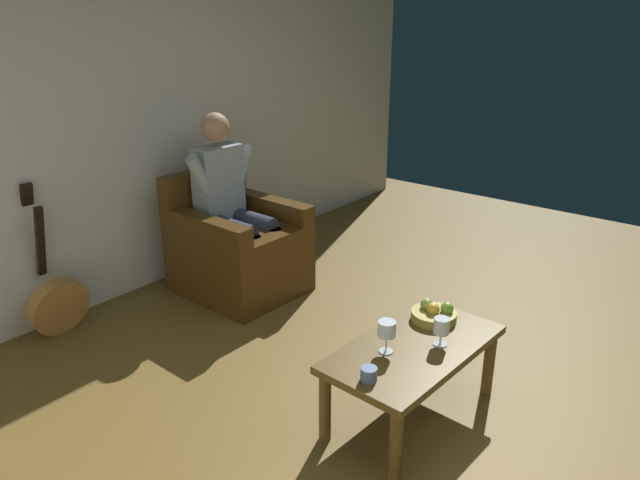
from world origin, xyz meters
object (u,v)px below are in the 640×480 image
Objects in this scene: person_seated at (231,199)px; coffee_table at (413,356)px; armchair at (237,249)px; wine_glass_far at (387,331)px; fruit_bowl at (434,314)px; candle_jar at (369,374)px; wine_glass_near at (441,328)px; guitar at (57,301)px.

person_seated is 1.31× the size of coffee_table.
armchair is 1.88m from coffee_table.
wine_glass_far is 0.45m from fruit_bowl.
person_seated is 7.88× the size of wine_glass_far.
person_seated is at bearing -90.00° from armchair.
candle_jar is (0.69, 0.04, -0.01)m from fruit_bowl.
candle_jar is at bearing -12.84° from wine_glass_near.
guitar is 2.40m from fruit_bowl.
person_seated is at bearing -116.47° from candle_jar.
armchair is 0.88× the size of guitar.
wine_glass_far is at bearing -164.67° from candle_jar.
person_seated is at bearing 161.49° from guitar.
guitar is at bearing -66.09° from fruit_bowl.
person_seated is at bearing -110.56° from wine_glass_far.
armchair is 3.60× the size of fruit_bowl.
guitar reaches higher than fruit_bowl.
person_seated is 2.05m from candle_jar.
armchair is at bearing 160.15° from guitar.
coffee_table is 0.40m from candle_jar.
wine_glass_near reaches higher than coffee_table.
fruit_bowl is at bearing 84.50° from armchair.
person_seated is 1.32× the size of guitar.
armchair is at bearing -97.18° from fruit_bowl.
guitar is (1.19, -0.40, -0.48)m from person_seated.
candle_jar is (0.25, 0.07, -0.09)m from wine_glass_far.
person_seated is 1.81m from fruit_bowl.
coffee_table is 2.33m from guitar.
coffee_table is 6.02× the size of wine_glass_far.
armchair is 0.67× the size of person_seated.
wine_glass_near reaches higher than fruit_bowl.
armchair is 5.28× the size of wine_glass_far.
guitar is 12.84× the size of candle_jar.
candle_jar is (0.39, -0.01, 0.10)m from coffee_table.
wine_glass_far is at bearing 70.81° from armchair.
guitar is at bearing -73.23° from coffee_table.
guitar is at bearing -72.07° from wine_glass_near.
person_seated reaches higher than fruit_bowl.
coffee_table is at bearing 178.81° from candle_jar.
wine_glass_far is at bearing -28.39° from coffee_table.
fruit_bowl reaches higher than candle_jar.
coffee_table is (0.52, 1.83, -0.35)m from person_seated.
wine_glass_far is at bearing -3.52° from fruit_bowl.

